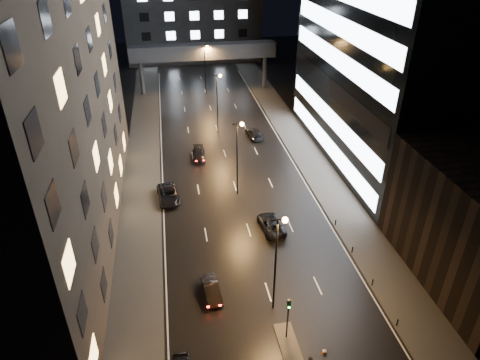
{
  "coord_description": "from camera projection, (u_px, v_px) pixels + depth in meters",
  "views": [
    {
      "loc": [
        -7.82,
        -19.15,
        30.29
      ],
      "look_at": [
        -0.2,
        24.8,
        4.0
      ],
      "focal_mm": 32.0,
      "sensor_mm": 36.0,
      "label": 1
    }
  ],
  "objects": [
    {
      "name": "car_toward_a",
      "position": [
        271.0,
        224.0,
        49.59
      ],
      "size": [
        2.83,
        5.31,
        1.42
      ],
      "primitive_type": "imported",
      "rotation": [
        0.0,
        0.0,
        3.24
      ],
      "color": "black",
      "rests_on": "ground"
    },
    {
      "name": "ground",
      "position": [
        225.0,
        153.0,
        66.74
      ],
      "size": [
        160.0,
        160.0,
        0.0
      ],
      "primitive_type": "plane",
      "color": "black",
      "rests_on": "ground"
    },
    {
      "name": "building_right_low",
      "position": [
        479.0,
        227.0,
        40.33
      ],
      "size": [
        10.0,
        18.0,
        12.0
      ],
      "primitive_type": "cube",
      "color": "black",
      "rests_on": "ground"
    },
    {
      "name": "streetlight_mid_a",
      "position": [
        238.0,
        150.0,
        53.28
      ],
      "size": [
        1.45,
        0.5,
        10.15
      ],
      "color": "black",
      "rests_on": "ground"
    },
    {
      "name": "car_away_d",
      "position": [
        199.0,
        155.0,
        64.89
      ],
      "size": [
        2.14,
        4.74,
        1.35
      ],
      "primitive_type": "imported",
      "rotation": [
        0.0,
        0.0,
        -0.05
      ],
      "color": "black",
      "rests_on": "ground"
    },
    {
      "name": "building_left",
      "position": [
        5.0,
        57.0,
        39.69
      ],
      "size": [
        15.0,
        48.0,
        40.0
      ],
      "primitive_type": "cube",
      "color": "#2D2319",
      "rests_on": "ground"
    },
    {
      "name": "streetlight_mid_b",
      "position": [
        218.0,
        96.0,
        70.26
      ],
      "size": [
        1.45,
        0.5,
        10.15
      ],
      "color": "black",
      "rests_on": "ground"
    },
    {
      "name": "traffic_signal_near",
      "position": [
        288.0,
        313.0,
        35.08
      ],
      "size": [
        0.28,
        0.34,
        4.4
      ],
      "color": "black",
      "rests_on": "median_island"
    },
    {
      "name": "streetlight_near",
      "position": [
        278.0,
        253.0,
        36.31
      ],
      "size": [
        1.45,
        0.5,
        10.15
      ],
      "color": "black",
      "rests_on": "ground"
    },
    {
      "name": "car_away_c",
      "position": [
        168.0,
        195.0,
        54.92
      ],
      "size": [
        3.06,
        5.73,
        1.53
      ],
      "primitive_type": "imported",
      "rotation": [
        0.0,
        0.0,
        0.1
      ],
      "color": "black",
      "rests_on": "ground"
    },
    {
      "name": "streetlight_far",
      "position": [
        206.0,
        64.0,
        87.23
      ],
      "size": [
        1.45,
        0.5,
        10.15
      ],
      "color": "black",
      "rests_on": "ground"
    },
    {
      "name": "car_away_b",
      "position": [
        212.0,
        290.0,
        40.59
      ],
      "size": [
        1.85,
        4.23,
        1.35
      ],
      "primitive_type": "imported",
      "rotation": [
        0.0,
        0.0,
        0.1
      ],
      "color": "black",
      "rests_on": "ground"
    },
    {
      "name": "sidewalk_left",
      "position": [
        142.0,
        175.0,
        60.62
      ],
      "size": [
        5.0,
        110.0,
        0.15
      ],
      "primitive_type": "cube",
      "color": "#383533",
      "rests_on": "ground"
    },
    {
      "name": "sidewalk_right",
      "position": [
        311.0,
        161.0,
        64.3
      ],
      "size": [
        5.0,
        110.0,
        0.15
      ],
      "primitive_type": "cube",
      "color": "#383533",
      "rests_on": "ground"
    },
    {
      "name": "car_toward_b",
      "position": [
        254.0,
        133.0,
        71.59
      ],
      "size": [
        2.49,
        5.17,
        1.45
      ],
      "primitive_type": "imported",
      "rotation": [
        0.0,
        0.0,
        3.23
      ],
      "color": "black",
      "rests_on": "ground"
    },
    {
      "name": "building_far",
      "position": [
        192.0,
        9.0,
        109.63
      ],
      "size": [
        34.0,
        14.0,
        25.0
      ],
      "primitive_type": "cube",
      "color": "#333335",
      "rests_on": "ground"
    },
    {
      "name": "skybridge",
      "position": [
        203.0,
        52.0,
        87.97
      ],
      "size": [
        30.0,
        3.0,
        10.0
      ],
      "color": "#333335",
      "rests_on": "ground"
    },
    {
      "name": "cone_b",
      "position": [
        324.0,
        352.0,
        35.2
      ],
      "size": [
        0.49,
        0.49,
        0.45
      ],
      "primitive_type": "cone",
      "rotation": [
        0.0,
        0.0,
        -0.3
      ],
      "color": "#DC400B",
      "rests_on": "ground"
    },
    {
      "name": "bollard_row",
      "position": [
        384.0,
        302.0,
        39.58
      ],
      "size": [
        0.12,
        25.12,
        0.9
      ],
      "color": "black",
      "rests_on": "ground"
    }
  ]
}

